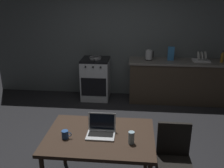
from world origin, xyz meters
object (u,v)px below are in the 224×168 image
object	(u,v)px
bottle	(222,57)
drinking_glass	(131,138)
dish_rack	(201,59)
stove_oven	(96,79)
cereal_box	(171,54)
coffee_mug	(65,134)
laptop	(101,131)
dining_table	(100,140)
chair	(174,156)
frying_pan	(95,58)
electric_kettle	(149,55)

from	to	relation	value
bottle	drinking_glass	distance (m)	3.41
dish_rack	stove_oven	bearing A→B (deg)	-179.94
drinking_glass	bottle	bearing A→B (deg)	58.28
cereal_box	coffee_mug	bearing A→B (deg)	-116.95
coffee_mug	stove_oven	bearing A→B (deg)	92.42
bottle	cereal_box	xyz separation A→B (m)	(-1.03, 0.07, 0.03)
stove_oven	drinking_glass	world-z (taller)	stove_oven
laptop	drinking_glass	xyz separation A→B (m)	(0.35, -0.15, 0.02)
dining_table	chair	world-z (taller)	chair
drinking_glass	laptop	bearing A→B (deg)	156.73
cereal_box	dish_rack	xyz separation A→B (m)	(0.63, -0.02, -0.10)
stove_oven	cereal_box	distance (m)	1.73
dish_rack	coffee_mug	bearing A→B (deg)	-126.08
stove_oven	laptop	size ratio (longest dim) A/B	2.86
stove_oven	frying_pan	size ratio (longest dim) A/B	2.09
chair	electric_kettle	bearing A→B (deg)	115.46
laptop	frying_pan	distance (m)	2.82
drinking_glass	cereal_box	distance (m)	3.07
frying_pan	dish_rack	bearing A→B (deg)	0.71
stove_oven	dining_table	bearing A→B (deg)	-79.95
dining_table	drinking_glass	size ratio (longest dim) A/B	8.95
laptop	frying_pan	bearing A→B (deg)	98.25
dining_table	laptop	world-z (taller)	laptop
chair	drinking_glass	bearing A→B (deg)	-143.46
drinking_glass	cereal_box	xyz separation A→B (m)	(0.76, 2.97, 0.26)
laptop	coffee_mug	world-z (taller)	laptop
frying_pan	coffee_mug	size ratio (longest dim) A/B	3.83
bottle	laptop	bearing A→B (deg)	-127.91
bottle	dining_table	bearing A→B (deg)	-127.94
laptop	electric_kettle	xyz separation A→B (m)	(0.65, 2.80, 0.24)
drinking_glass	cereal_box	size ratio (longest dim) A/B	0.47
cereal_box	dish_rack	bearing A→B (deg)	-1.81
dining_table	laptop	xyz separation A→B (m)	(0.01, 0.01, 0.12)
dining_table	drinking_glass	bearing A→B (deg)	-20.74
dining_table	frying_pan	size ratio (longest dim) A/B	2.83
frying_pan	dining_table	bearing A→B (deg)	-79.94
electric_kettle	drinking_glass	bearing A→B (deg)	-95.76
stove_oven	laptop	world-z (taller)	laptop
electric_kettle	bottle	xyz separation A→B (m)	(1.49, -0.05, 0.01)
electric_kettle	drinking_glass	distance (m)	2.97
chair	frying_pan	bearing A→B (deg)	137.30
stove_oven	bottle	distance (m)	2.71
bottle	frying_pan	xyz separation A→B (m)	(-2.65, 0.02, -0.09)
frying_pan	cereal_box	distance (m)	1.62
frying_pan	coffee_mug	world-z (taller)	frying_pan
chair	frying_pan	xyz separation A→B (m)	(-1.34, 2.79, 0.44)
laptop	electric_kettle	size ratio (longest dim) A/B	1.42
coffee_mug	dish_rack	bearing A→B (deg)	53.92
chair	drinking_glass	distance (m)	0.59
frying_pan	drinking_glass	bearing A→B (deg)	-73.68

